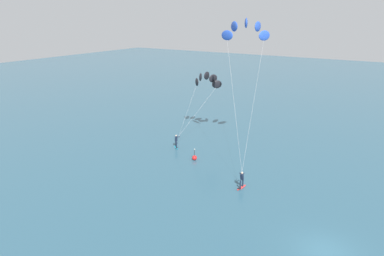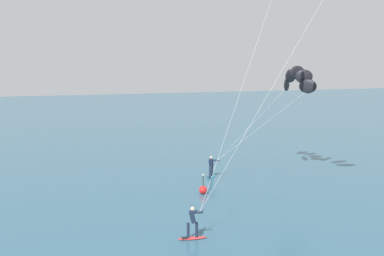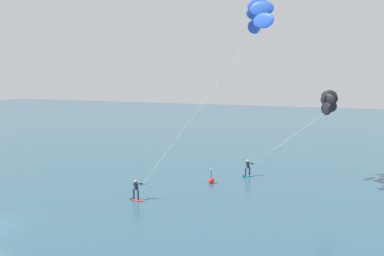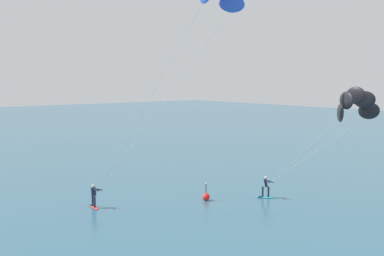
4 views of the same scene
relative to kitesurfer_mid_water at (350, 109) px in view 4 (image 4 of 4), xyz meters
The scene contains 2 objects.
kitesurfer_mid_water is the anchor object (origin of this frame).
marker_buoy 12.27m from the kitesurfer_mid_water, 156.25° to the right, with size 0.56×0.56×1.38m.
Camera 4 is at (35.62, -5.57, 9.13)m, focal length 43.99 mm.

